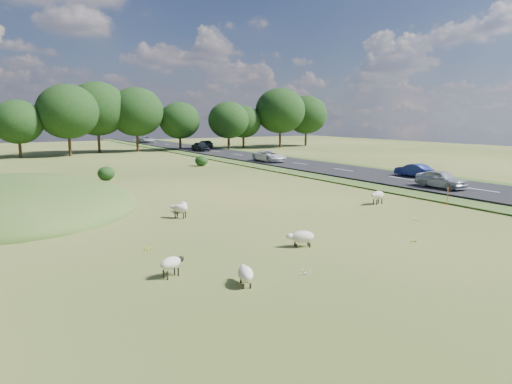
{
  "coord_description": "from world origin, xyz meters",
  "views": [
    {
      "loc": [
        -12.87,
        -21.3,
        5.79
      ],
      "look_at": [
        2.0,
        4.0,
        1.0
      ],
      "focal_mm": 32.0,
      "sensor_mm": 36.0,
      "label": 1
    }
  ],
  "objects_px": {
    "sheep_3": "(302,237)",
    "car_4": "(201,146)",
    "sheep_1": "(183,206)",
    "sheep_2": "(171,263)",
    "sheep_0": "(180,208)",
    "sheep_4": "(245,274)",
    "car_3": "(269,156)",
    "car_5": "(147,140)",
    "sheep_5": "(378,195)",
    "car_1": "(413,170)",
    "car_0": "(441,179)",
    "car_2": "(205,144)",
    "marker_post": "(447,196)"
  },
  "relations": [
    {
      "from": "sheep_3",
      "to": "car_4",
      "type": "relative_size",
      "value": 0.3
    },
    {
      "from": "sheep_1",
      "to": "sheep_2",
      "type": "bearing_deg",
      "value": -9.83
    },
    {
      "from": "sheep_0",
      "to": "sheep_1",
      "type": "xyz_separation_m",
      "value": [
        0.8,
        1.5,
        -0.17
      ]
    },
    {
      "from": "sheep_4",
      "to": "car_3",
      "type": "distance_m",
      "value": 43.1
    },
    {
      "from": "car_3",
      "to": "car_5",
      "type": "bearing_deg",
      "value": 90.0
    },
    {
      "from": "car_3",
      "to": "car_5",
      "type": "distance_m",
      "value": 51.94
    },
    {
      "from": "sheep_5",
      "to": "car_4",
      "type": "relative_size",
      "value": 0.29
    },
    {
      "from": "sheep_1",
      "to": "car_3",
      "type": "bearing_deg",
      "value": 151.74
    },
    {
      "from": "sheep_0",
      "to": "sheep_5",
      "type": "xyz_separation_m",
      "value": [
        13.06,
        -2.74,
        0.06
      ]
    },
    {
      "from": "sheep_5",
      "to": "car_4",
      "type": "distance_m",
      "value": 49.96
    },
    {
      "from": "car_1",
      "to": "sheep_5",
      "type": "bearing_deg",
      "value": 31.68
    },
    {
      "from": "sheep_4",
      "to": "car_0",
      "type": "xyz_separation_m",
      "value": [
        23.6,
        10.26,
        0.53
      ]
    },
    {
      "from": "sheep_5",
      "to": "car_2",
      "type": "height_order",
      "value": "car_2"
    },
    {
      "from": "car_0",
      "to": "sheep_3",
      "type": "bearing_deg",
      "value": -158.93
    },
    {
      "from": "car_1",
      "to": "car_3",
      "type": "bearing_deg",
      "value": -79.13
    },
    {
      "from": "car_2",
      "to": "sheep_5",
      "type": "bearing_deg",
      "value": 77.53
    },
    {
      "from": "sheep_1",
      "to": "car_4",
      "type": "height_order",
      "value": "car_4"
    },
    {
      "from": "sheep_4",
      "to": "sheep_5",
      "type": "height_order",
      "value": "sheep_5"
    },
    {
      "from": "sheep_2",
      "to": "car_0",
      "type": "xyz_separation_m",
      "value": [
        25.52,
        8.15,
        0.43
      ]
    },
    {
      "from": "sheep_3",
      "to": "sheep_2",
      "type": "bearing_deg",
      "value": 28.48
    },
    {
      "from": "car_5",
      "to": "car_3",
      "type": "bearing_deg",
      "value": -90.0
    },
    {
      "from": "sheep_2",
      "to": "car_2",
      "type": "bearing_deg",
      "value": 44.98
    },
    {
      "from": "car_0",
      "to": "car_4",
      "type": "xyz_separation_m",
      "value": [
        0.0,
        47.61,
        0.05
      ]
    },
    {
      "from": "sheep_4",
      "to": "car_3",
      "type": "xyz_separation_m",
      "value": [
        23.6,
        36.06,
        0.55
      ]
    },
    {
      "from": "car_1",
      "to": "car_4",
      "type": "height_order",
      "value": "car_4"
    },
    {
      "from": "car_2",
      "to": "car_3",
      "type": "height_order",
      "value": "car_3"
    },
    {
      "from": "sheep_2",
      "to": "sheep_4",
      "type": "height_order",
      "value": "sheep_2"
    },
    {
      "from": "sheep_2",
      "to": "car_5",
      "type": "distance_m",
      "value": 89.61
    },
    {
      "from": "sheep_4",
      "to": "car_2",
      "type": "xyz_separation_m",
      "value": [
        27.4,
        64.58,
        0.5
      ]
    },
    {
      "from": "sheep_2",
      "to": "sheep_3",
      "type": "bearing_deg",
      "value": -12.77
    },
    {
      "from": "sheep_5",
      "to": "car_3",
      "type": "distance_m",
      "value": 28.72
    },
    {
      "from": "car_0",
      "to": "car_1",
      "type": "xyz_separation_m",
      "value": [
        3.8,
        6.02,
        -0.1
      ]
    },
    {
      "from": "marker_post",
      "to": "car_0",
      "type": "relative_size",
      "value": 0.29
    },
    {
      "from": "sheep_1",
      "to": "car_0",
      "type": "xyz_separation_m",
      "value": [
        20.83,
        -2.63,
        0.55
      ]
    },
    {
      "from": "sheep_1",
      "to": "sheep_4",
      "type": "relative_size",
      "value": 0.95
    },
    {
      "from": "car_4",
      "to": "car_5",
      "type": "xyz_separation_m",
      "value": [
        0.0,
        30.14,
        -0.06
      ]
    },
    {
      "from": "car_1",
      "to": "car_5",
      "type": "xyz_separation_m",
      "value": [
        -3.8,
        71.72,
        0.08
      ]
    },
    {
      "from": "sheep_3",
      "to": "sheep_4",
      "type": "relative_size",
      "value": 1.09
    },
    {
      "from": "marker_post",
      "to": "car_1",
      "type": "distance_m",
      "value": 13.28
    },
    {
      "from": "sheep_3",
      "to": "car_3",
      "type": "relative_size",
      "value": 0.26
    },
    {
      "from": "sheep_2",
      "to": "sheep_0",
      "type": "bearing_deg",
      "value": 47.36
    },
    {
      "from": "car_0",
      "to": "car_3",
      "type": "xyz_separation_m",
      "value": [
        0.0,
        25.8,
        0.02
      ]
    },
    {
      "from": "car_3",
      "to": "marker_post",
      "type": "bearing_deg",
      "value": -98.95
    },
    {
      "from": "car_4",
      "to": "car_2",
      "type": "bearing_deg",
      "value": 60.51
    },
    {
      "from": "sheep_0",
      "to": "sheep_3",
      "type": "relative_size",
      "value": 0.84
    },
    {
      "from": "sheep_0",
      "to": "sheep_3",
      "type": "bearing_deg",
      "value": 159.1
    },
    {
      "from": "car_3",
      "to": "car_4",
      "type": "height_order",
      "value": "car_4"
    },
    {
      "from": "car_4",
      "to": "car_1",
      "type": "bearing_deg",
      "value": -84.78
    },
    {
      "from": "marker_post",
      "to": "sheep_2",
      "type": "relative_size",
      "value": 1.08
    },
    {
      "from": "marker_post",
      "to": "car_4",
      "type": "height_order",
      "value": "car_4"
    }
  ]
}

